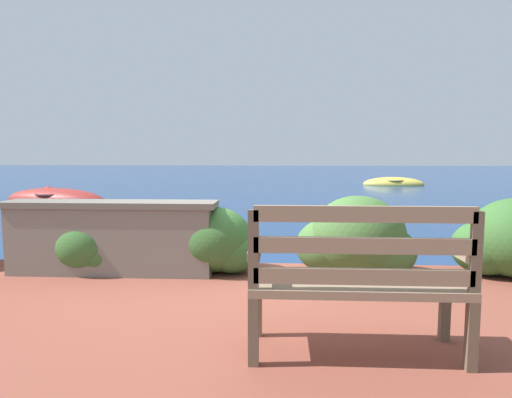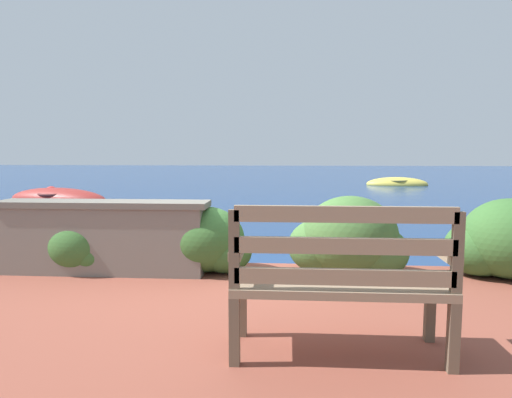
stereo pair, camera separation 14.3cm
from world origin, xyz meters
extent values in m
plane|color=navy|center=(0.00, 0.00, 0.00)|extent=(80.00, 80.00, 0.00)
cube|color=brown|center=(0.49, -1.97, 0.42)|extent=(0.06, 0.06, 0.40)
cube|color=brown|center=(1.70, -1.97, 0.42)|extent=(0.06, 0.06, 0.40)
cube|color=brown|center=(0.49, -2.39, 0.42)|extent=(0.06, 0.06, 0.40)
cube|color=brown|center=(1.70, -2.39, 0.42)|extent=(0.06, 0.06, 0.40)
cube|color=#8C755B|center=(1.09, -2.18, 0.65)|extent=(1.28, 0.48, 0.05)
cube|color=#8C755B|center=(1.09, -2.39, 0.75)|extent=(1.21, 0.04, 0.09)
cube|color=#8C755B|center=(1.09, -2.39, 0.93)|extent=(1.21, 0.04, 0.09)
cube|color=#8C755B|center=(1.09, -2.39, 1.10)|extent=(1.21, 0.04, 0.09)
cube|color=brown|center=(0.49, -2.39, 0.90)|extent=(0.06, 0.04, 0.45)
cube|color=brown|center=(1.70, -2.39, 0.90)|extent=(0.06, 0.04, 0.45)
cube|color=#8C755B|center=(0.49, -2.18, 0.85)|extent=(0.07, 0.43, 0.05)
cube|color=#8C755B|center=(1.70, -2.18, 0.85)|extent=(0.07, 0.43, 0.05)
cube|color=slate|center=(-1.05, -0.50, 0.55)|extent=(2.02, 0.35, 0.67)
cube|color=#635F56|center=(-1.05, -0.50, 0.92)|extent=(2.12, 0.39, 0.06)
ellipsoid|color=#38662D|center=(-1.34, -0.46, 0.49)|extent=(0.65, 0.58, 0.55)
ellipsoid|color=#38662D|center=(-1.51, -0.41, 0.41)|extent=(0.48, 0.44, 0.39)
ellipsoid|color=#38662D|center=(-1.17, -0.49, 0.40)|extent=(0.45, 0.41, 0.36)
ellipsoid|color=#38662D|center=(-0.04, -0.37, 0.55)|extent=(0.78, 0.70, 0.66)
ellipsoid|color=#38662D|center=(-0.25, -0.32, 0.45)|extent=(0.59, 0.53, 0.47)
ellipsoid|color=#38662D|center=(0.15, -0.41, 0.43)|extent=(0.55, 0.49, 0.43)
ellipsoid|color=#426B33|center=(1.39, -0.45, 0.62)|extent=(0.93, 0.84, 0.79)
ellipsoid|color=#426B33|center=(1.14, -0.38, 0.50)|extent=(0.70, 0.63, 0.56)
ellipsoid|color=#426B33|center=(1.62, -0.49, 0.48)|extent=(0.65, 0.59, 0.51)
ellipsoid|color=#38662D|center=(2.67, -0.34, 0.49)|extent=(0.68, 0.61, 0.55)
ellipsoid|color=#9E2D28|center=(-5.72, 7.54, 0.05)|extent=(3.39, 1.85, 0.70)
torus|color=brown|center=(-5.72, 7.54, 0.25)|extent=(1.31, 1.31, 0.07)
cube|color=#846647|center=(-6.19, 7.67, 0.22)|extent=(0.33, 0.84, 0.04)
cube|color=#846647|center=(-5.33, 7.44, 0.22)|extent=(0.33, 0.84, 0.04)
ellipsoid|color=#DBC64C|center=(5.37, 14.59, 0.05)|extent=(2.58, 1.20, 0.60)
torus|color=olive|center=(5.37, 14.59, 0.21)|extent=(1.12, 1.12, 0.07)
cube|color=#846647|center=(4.99, 14.62, 0.18)|extent=(0.17, 0.84, 0.04)
cube|color=#846647|center=(5.68, 14.57, 0.18)|extent=(0.17, 0.84, 0.04)
sphere|color=red|center=(-7.05, 9.67, 0.07)|extent=(0.41, 0.41, 0.41)
torus|color=navy|center=(-7.05, 9.67, 0.07)|extent=(0.45, 0.45, 0.05)
camera|label=1|loc=(0.64, -4.89, 1.44)|focal=32.00mm
camera|label=2|loc=(0.78, -4.88, 1.44)|focal=32.00mm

